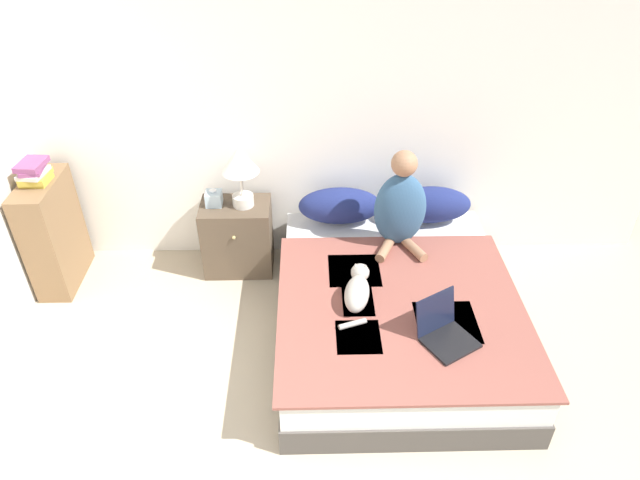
# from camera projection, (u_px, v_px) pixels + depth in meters

# --- Properties ---
(wall_back) EXTENTS (5.35, 0.05, 2.55)m
(wall_back) POSITION_uv_depth(u_px,v_px,m) (319.00, 106.00, 4.17)
(wall_back) COLOR white
(wall_back) RESTS_ON ground_plane
(bed) EXTENTS (1.59, 1.96, 0.42)m
(bed) POSITION_uv_depth(u_px,v_px,m) (395.00, 311.00, 3.94)
(bed) COLOR #4C4742
(bed) RESTS_ON ground_plane
(pillow_near) EXTENTS (0.64, 0.28, 0.29)m
(pillow_near) POSITION_uv_depth(u_px,v_px,m) (340.00, 206.00, 4.40)
(pillow_near) COLOR navy
(pillow_near) RESTS_ON bed
(pillow_far) EXTENTS (0.64, 0.28, 0.29)m
(pillow_far) POSITION_uv_depth(u_px,v_px,m) (430.00, 205.00, 4.41)
(pillow_far) COLOR navy
(pillow_far) RESTS_ON bed
(person_sitting) EXTENTS (0.38, 0.37, 0.75)m
(person_sitting) POSITION_uv_depth(u_px,v_px,m) (400.00, 206.00, 4.06)
(person_sitting) COLOR #33567A
(person_sitting) RESTS_ON bed
(cat_tabby) EXTENTS (0.24, 0.50, 0.18)m
(cat_tabby) POSITION_uv_depth(u_px,v_px,m) (358.00, 290.00, 3.67)
(cat_tabby) COLOR #A8A399
(cat_tabby) RESTS_ON bed
(laptop_open) EXTENTS (0.40, 0.41, 0.26)m
(laptop_open) POSITION_uv_depth(u_px,v_px,m) (445.00, 332.00, 3.40)
(laptop_open) COLOR black
(laptop_open) RESTS_ON bed
(nightstand) EXTENTS (0.54, 0.39, 0.59)m
(nightstand) POSITION_uv_depth(u_px,v_px,m) (238.00, 237.00, 4.52)
(nightstand) COLOR brown
(nightstand) RESTS_ON ground_plane
(table_lamp) EXTENTS (0.28, 0.28, 0.48)m
(table_lamp) POSITION_uv_depth(u_px,v_px,m) (240.00, 166.00, 4.15)
(table_lamp) COLOR beige
(table_lamp) RESTS_ON nightstand
(tissue_box) EXTENTS (0.12, 0.12, 0.14)m
(tissue_box) POSITION_uv_depth(u_px,v_px,m) (214.00, 198.00, 4.32)
(tissue_box) COLOR silver
(tissue_box) RESTS_ON nightstand
(bookshelf) EXTENTS (0.25, 0.59, 0.88)m
(bookshelf) POSITION_uv_depth(u_px,v_px,m) (53.00, 233.00, 4.30)
(bookshelf) COLOR brown
(bookshelf) RESTS_ON ground_plane
(book_stack_top) EXTENTS (0.19, 0.24, 0.16)m
(book_stack_top) POSITION_uv_depth(u_px,v_px,m) (34.00, 172.00, 4.00)
(book_stack_top) COLOR gold
(book_stack_top) RESTS_ON bookshelf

